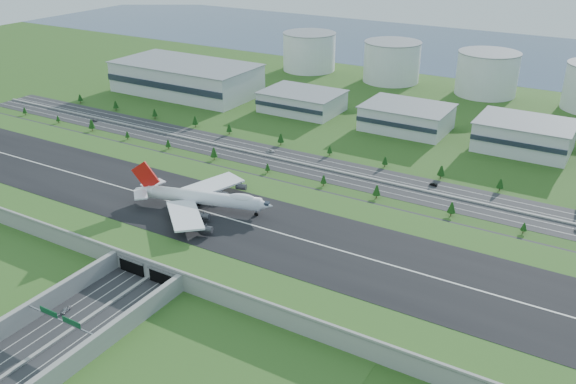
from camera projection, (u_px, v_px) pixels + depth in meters
The scene contains 20 objects.
ground at pixel (218, 230), 298.22m from camera, with size 1200.00×1200.00×0.00m, color #2C5019.
airfield_deck at pixel (218, 223), 296.41m from camera, with size 520.00×100.00×9.20m.
underpass_road at pixel (53, 335), 219.22m from camera, with size 38.80×120.40×8.00m.
sign_gantry_near at pixel (61, 321), 221.15m from camera, with size 38.70×0.70×9.80m.
north_expressway at pixel (311, 166), 372.30m from camera, with size 560.00×36.00×0.12m, color #28282B.
tree_row at pixel (313, 159), 371.22m from camera, with size 502.77×48.65×8.45m.
hangar_west at pixel (186, 78), 515.79m from camera, with size 120.00×60.00×25.00m, color silver.
hangar_mid_a at pixel (302, 102), 470.98m from camera, with size 58.00×42.00×15.00m, color silver.
hangar_mid_b at pixel (407, 118), 431.29m from camera, with size 58.00×42.00×17.00m, color silver.
hangar_mid_c at pixel (524, 136), 393.90m from camera, with size 58.00×42.00×19.00m, color silver.
fuel_tank_a at pixel (309, 52), 588.08m from camera, with size 50.00×50.00×35.00m, color silver.
fuel_tank_b at pixel (392, 62), 548.81m from camera, with size 50.00×50.00×35.00m, color silver.
fuel_tank_c at pixel (487, 74), 509.54m from camera, with size 50.00×50.00×35.00m, color silver.
bay_water at pixel (478, 51), 672.61m from camera, with size 1200.00×260.00×0.06m, color #364A68.
boeing_747 at pixel (202, 198), 298.25m from camera, with size 71.65×66.82×22.68m.
car_0 at pixel (65, 310), 237.34m from camera, with size 2.01×4.99×1.70m, color #B0B0B5.
car_2 at pixel (126, 314), 234.70m from camera, with size 2.83×6.14×1.71m, color #0C1A3D.
car_4 at pixel (95, 120), 450.33m from camera, with size 1.99×4.94×1.68m, color #5B5B60.
car_5 at pixel (434, 184), 345.38m from camera, with size 1.62×4.65×1.53m, color black.
car_7 at pixel (271, 151), 393.48m from camera, with size 2.14×5.26×1.53m, color silver.
Camera 1 is at (163.24, -208.40, 142.75)m, focal length 38.00 mm.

